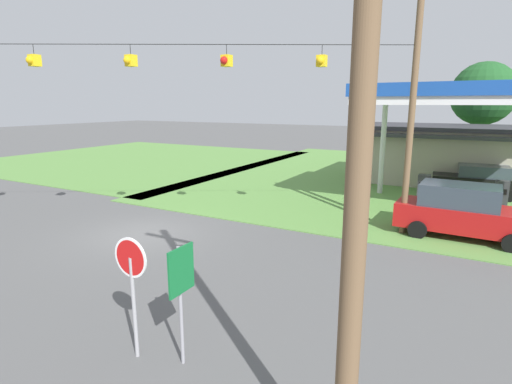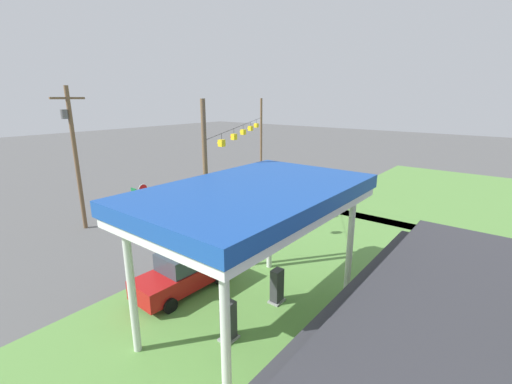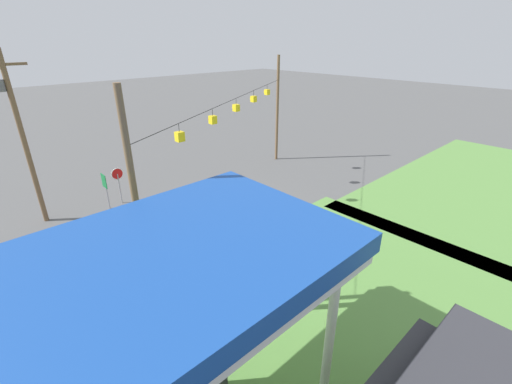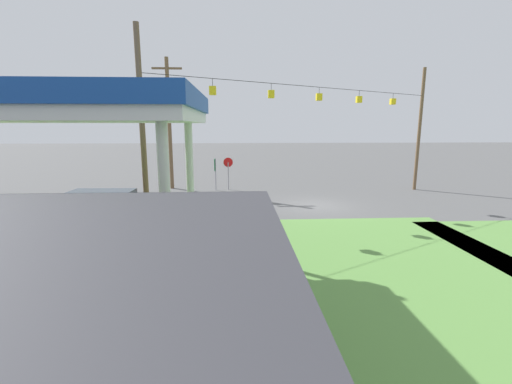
{
  "view_description": "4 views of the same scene",
  "coord_description": "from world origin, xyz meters",
  "px_view_note": "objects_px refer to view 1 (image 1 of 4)",
  "views": [
    {
      "loc": [
        10.96,
        -10.82,
        4.95
      ],
      "look_at": [
        3.07,
        3.6,
        1.31
      ],
      "focal_mm": 28.0,
      "sensor_mm": 36.0,
      "label": 1
    },
    {
      "loc": [
        20.35,
        17.29,
        8.98
      ],
      "look_at": [
        2.1,
        2.91,
        2.58
      ],
      "focal_mm": 24.0,
      "sensor_mm": 36.0,
      "label": 2
    },
    {
      "loc": [
        13.08,
        15.68,
        10.18
      ],
      "look_at": [
        2.12,
        3.97,
        2.96
      ],
      "focal_mm": 24.0,
      "sensor_mm": 36.0,
      "label": 3
    },
    {
      "loc": [
        4.73,
        20.2,
        4.78
      ],
      "look_at": [
        3.82,
        3.15,
        1.49
      ],
      "focal_mm": 24.0,
      "sensor_mm": 36.0,
      "label": 4
    }
  ],
  "objects_px": {
    "gas_station_store": "(470,155)",
    "utility_pole_main": "(369,52)",
    "gas_station_canopy": "(472,96)",
    "fuel_pump_near": "(423,192)",
    "route_sign": "(181,282)",
    "fuel_pump_far": "(500,200)",
    "car_at_pumps_rear": "(478,180)",
    "stop_sign_roadside": "(132,272)",
    "car_at_pumps_front": "(464,211)",
    "tree_behind_station": "(483,94)"
  },
  "relations": [
    {
      "from": "gas_station_store",
      "to": "utility_pole_main",
      "type": "relative_size",
      "value": 1.34
    },
    {
      "from": "gas_station_canopy",
      "to": "fuel_pump_near",
      "type": "xyz_separation_m",
      "value": [
        -1.6,
        -0.0,
        -4.49
      ]
    },
    {
      "from": "route_sign",
      "to": "gas_station_canopy",
      "type": "bearing_deg",
      "value": 74.41
    },
    {
      "from": "fuel_pump_near",
      "to": "fuel_pump_far",
      "type": "height_order",
      "value": "same"
    },
    {
      "from": "gas_station_canopy",
      "to": "route_sign",
      "type": "relative_size",
      "value": 3.99
    },
    {
      "from": "car_at_pumps_rear",
      "to": "utility_pole_main",
      "type": "height_order",
      "value": "utility_pole_main"
    },
    {
      "from": "stop_sign_roadside",
      "to": "utility_pole_main",
      "type": "xyz_separation_m",
      "value": [
        4.46,
        -0.79,
        3.65
      ]
    },
    {
      "from": "gas_station_store",
      "to": "fuel_pump_far",
      "type": "bearing_deg",
      "value": -79.21
    },
    {
      "from": "stop_sign_roadside",
      "to": "car_at_pumps_front",
      "type": "bearing_deg",
      "value": -115.74
    },
    {
      "from": "stop_sign_roadside",
      "to": "route_sign",
      "type": "xyz_separation_m",
      "value": [
        0.98,
        0.27,
        -0.1
      ]
    },
    {
      "from": "car_at_pumps_rear",
      "to": "car_at_pumps_front",
      "type": "bearing_deg",
      "value": 82.17
    },
    {
      "from": "car_at_pumps_front",
      "to": "route_sign",
      "type": "distance_m",
      "value": 11.84
    },
    {
      "from": "gas_station_store",
      "to": "route_sign",
      "type": "relative_size",
      "value": 5.48
    },
    {
      "from": "car_at_pumps_rear",
      "to": "fuel_pump_far",
      "type": "bearing_deg",
      "value": 97.76
    },
    {
      "from": "gas_station_store",
      "to": "fuel_pump_near",
      "type": "height_order",
      "value": "gas_station_store"
    },
    {
      "from": "car_at_pumps_front",
      "to": "stop_sign_roadside",
      "type": "bearing_deg",
      "value": -113.9
    },
    {
      "from": "gas_station_store",
      "to": "tree_behind_station",
      "type": "height_order",
      "value": "tree_behind_station"
    },
    {
      "from": "car_at_pumps_rear",
      "to": "stop_sign_roadside",
      "type": "height_order",
      "value": "stop_sign_roadside"
    },
    {
      "from": "stop_sign_roadside",
      "to": "tree_behind_station",
      "type": "distance_m",
      "value": 29.0
    },
    {
      "from": "fuel_pump_near",
      "to": "car_at_pumps_front",
      "type": "distance_m",
      "value": 4.47
    },
    {
      "from": "car_at_pumps_front",
      "to": "stop_sign_roadside",
      "type": "relative_size",
      "value": 1.98
    },
    {
      "from": "car_at_pumps_rear",
      "to": "utility_pole_main",
      "type": "relative_size",
      "value": 0.47
    },
    {
      "from": "car_at_pumps_rear",
      "to": "stop_sign_roadside",
      "type": "xyz_separation_m",
      "value": [
        -5.88,
        -19.37,
        0.91
      ]
    },
    {
      "from": "route_sign",
      "to": "fuel_pump_far",
      "type": "bearing_deg",
      "value": 68.91
    },
    {
      "from": "car_at_pumps_rear",
      "to": "utility_pole_main",
      "type": "xyz_separation_m",
      "value": [
        -1.42,
        -20.16,
        4.56
      ]
    },
    {
      "from": "route_sign",
      "to": "utility_pole_main",
      "type": "relative_size",
      "value": 0.25
    },
    {
      "from": "fuel_pump_near",
      "to": "route_sign",
      "type": "relative_size",
      "value": 0.68
    },
    {
      "from": "gas_station_store",
      "to": "fuel_pump_near",
      "type": "bearing_deg",
      "value": -102.96
    },
    {
      "from": "car_at_pumps_front",
      "to": "utility_pole_main",
      "type": "xyz_separation_m",
      "value": [
        -0.95,
        -12.02,
        4.44
      ]
    },
    {
      "from": "utility_pole_main",
      "to": "tree_behind_station",
      "type": "xyz_separation_m",
      "value": [
        1.23,
        28.97,
        0.16
      ]
    },
    {
      "from": "utility_pole_main",
      "to": "route_sign",
      "type": "bearing_deg",
      "value": 163.15
    },
    {
      "from": "car_at_pumps_rear",
      "to": "stop_sign_roadside",
      "type": "relative_size",
      "value": 1.82
    },
    {
      "from": "route_sign",
      "to": "tree_behind_station",
      "type": "xyz_separation_m",
      "value": [
        4.72,
        27.91,
        3.91
      ]
    },
    {
      "from": "fuel_pump_far",
      "to": "car_at_pumps_rear",
      "type": "distance_m",
      "value": 4.18
    },
    {
      "from": "car_at_pumps_rear",
      "to": "route_sign",
      "type": "distance_m",
      "value": 19.74
    },
    {
      "from": "fuel_pump_near",
      "to": "gas_station_canopy",
      "type": "bearing_deg",
      "value": 0.06
    },
    {
      "from": "car_at_pumps_rear",
      "to": "stop_sign_roadside",
      "type": "distance_m",
      "value": 20.27
    },
    {
      "from": "fuel_pump_far",
      "to": "stop_sign_roadside",
      "type": "relative_size",
      "value": 0.65
    },
    {
      "from": "fuel_pump_near",
      "to": "car_at_pumps_rear",
      "type": "xyz_separation_m",
      "value": [
        2.32,
        4.08,
        0.12
      ]
    },
    {
      "from": "fuel_pump_near",
      "to": "tree_behind_station",
      "type": "relative_size",
      "value": 0.21
    },
    {
      "from": "gas_station_store",
      "to": "tree_behind_station",
      "type": "xyz_separation_m",
      "value": [
        0.38,
        5.27,
        3.79
      ]
    },
    {
      "from": "fuel_pump_far",
      "to": "stop_sign_roadside",
      "type": "xyz_separation_m",
      "value": [
        -6.77,
        -15.29,
        1.04
      ]
    },
    {
      "from": "gas_station_store",
      "to": "route_sign",
      "type": "bearing_deg",
      "value": -100.86
    },
    {
      "from": "gas_station_canopy",
      "to": "fuel_pump_far",
      "type": "bearing_deg",
      "value": -0.06
    },
    {
      "from": "gas_station_canopy",
      "to": "tree_behind_station",
      "type": "bearing_deg",
      "value": 87.66
    },
    {
      "from": "gas_station_canopy",
      "to": "gas_station_store",
      "type": "distance_m",
      "value": 8.36
    },
    {
      "from": "gas_station_store",
      "to": "tree_behind_station",
      "type": "distance_m",
      "value": 6.51
    },
    {
      "from": "fuel_pump_far",
      "to": "gas_station_store",
      "type": "bearing_deg",
      "value": 100.79
    },
    {
      "from": "gas_station_store",
      "to": "route_sign",
      "type": "xyz_separation_m",
      "value": [
        -4.34,
        -22.64,
        -0.11
      ]
    },
    {
      "from": "gas_station_store",
      "to": "car_at_pumps_rear",
      "type": "relative_size",
      "value": 2.89
    }
  ]
}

